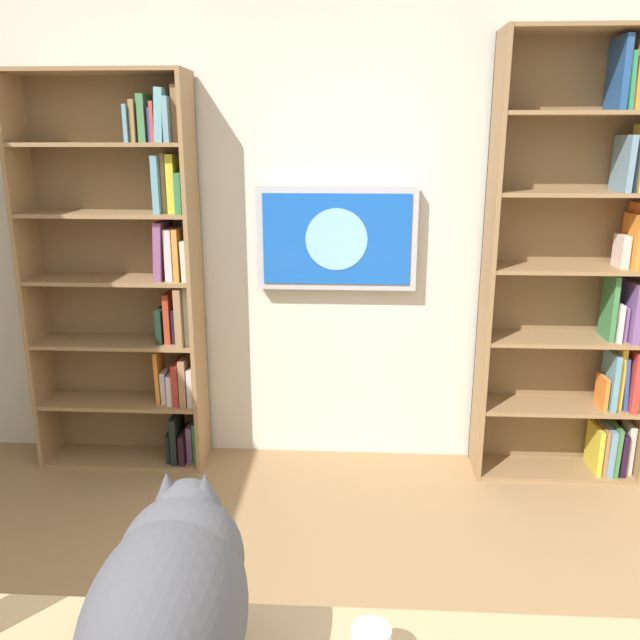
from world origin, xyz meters
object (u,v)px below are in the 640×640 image
object	(u,v)px
bookshelf_right	(134,278)
wall_mounted_tv	(337,239)
cat	(171,601)
bookshelf_left	(593,264)

from	to	relation	value
bookshelf_right	wall_mounted_tv	size ratio (longest dim) A/B	2.49
wall_mounted_tv	bookshelf_right	bearing A→B (deg)	4.42
bookshelf_right	cat	size ratio (longest dim) A/B	3.24
wall_mounted_tv	cat	size ratio (longest dim) A/B	1.30
bookshelf_left	wall_mounted_tv	xyz separation A→B (m)	(1.29, -0.08, 0.11)
cat	bookshelf_right	bearing A→B (deg)	-70.00
bookshelf_left	bookshelf_right	distance (m)	2.36
bookshelf_left	bookshelf_right	xyz separation A→B (m)	(2.36, -0.00, -0.10)
wall_mounted_tv	bookshelf_left	bearing A→B (deg)	176.24
bookshelf_left	cat	bearing A→B (deg)	56.30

